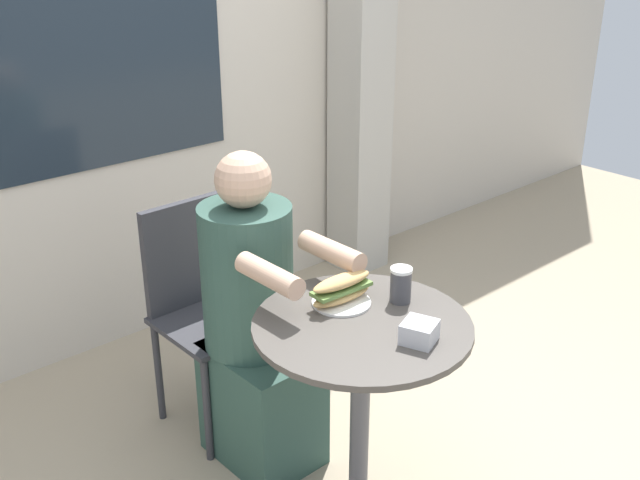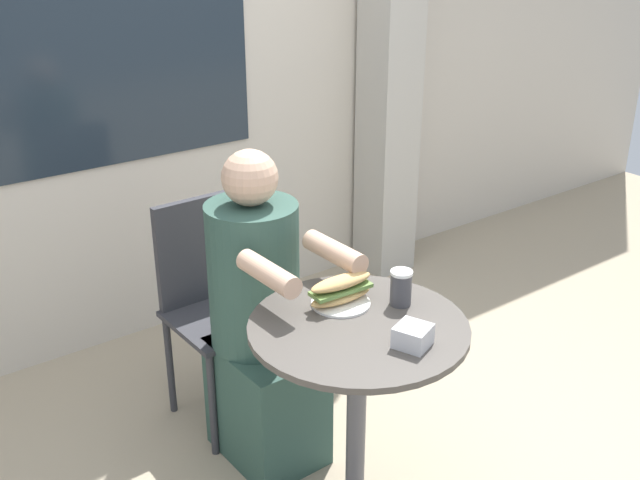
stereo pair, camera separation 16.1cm
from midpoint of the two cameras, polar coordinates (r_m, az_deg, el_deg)
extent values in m
cube|color=beige|center=(3.29, -14.14, 15.29)|extent=(8.00, 0.08, 2.80)
cube|color=#B2ADA3|center=(3.92, 6.63, 14.10)|extent=(0.25, 0.25, 2.40)
cylinder|color=#47423D|center=(2.18, 5.07, -6.67)|extent=(0.64, 0.64, 0.02)
cylinder|color=#515156|center=(2.38, 4.75, -14.32)|extent=(0.06, 0.06, 0.71)
cube|color=#333338|center=(2.84, -5.63, -5.99)|extent=(0.39, 0.39, 0.02)
cube|color=#333338|center=(2.88, -7.67, -0.79)|extent=(0.35, 0.04, 0.42)
cylinder|color=#333338|center=(2.92, -0.91, -10.14)|extent=(0.03, 0.03, 0.43)
cylinder|color=#333338|center=(2.77, -6.51, -12.40)|extent=(0.03, 0.03, 0.43)
cylinder|color=#333338|center=(3.15, -4.55, -7.48)|extent=(0.03, 0.03, 0.43)
cylinder|color=#333338|center=(3.01, -9.86, -9.37)|extent=(0.03, 0.03, 0.43)
cube|color=#2D4C42|center=(2.76, -2.33, -12.19)|extent=(0.30, 0.40, 0.45)
cylinder|color=#2D4C42|center=(2.55, -3.28, -2.74)|extent=(0.31, 0.31, 0.51)
sphere|color=#D6A889|center=(2.42, -3.47, 4.74)|extent=(0.19, 0.19, 0.19)
cylinder|color=#D6A889|center=(2.35, 3.08, -0.94)|extent=(0.07, 0.25, 0.07)
cylinder|color=#D6A889|center=(2.21, -1.88, -2.60)|extent=(0.07, 0.25, 0.07)
cylinder|color=white|center=(2.27, 3.63, -4.86)|extent=(0.18, 0.18, 0.01)
ellipsoid|color=tan|center=(2.26, 3.65, -4.36)|extent=(0.22, 0.08, 0.04)
cube|color=olive|center=(2.25, 3.66, -3.81)|extent=(0.20, 0.08, 0.01)
ellipsoid|color=tan|center=(2.24, 3.68, -3.26)|extent=(0.22, 0.08, 0.04)
cylinder|color=#424247|center=(2.27, 8.21, -3.77)|extent=(0.06, 0.06, 0.10)
cylinder|color=white|center=(2.24, 8.29, -2.51)|extent=(0.07, 0.07, 0.01)
cube|color=silver|center=(2.08, 9.32, -7.28)|extent=(0.12, 0.12, 0.06)
camera|label=1|loc=(0.08, -87.91, 0.91)|focal=42.00mm
camera|label=2|loc=(0.08, 92.09, -0.91)|focal=42.00mm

